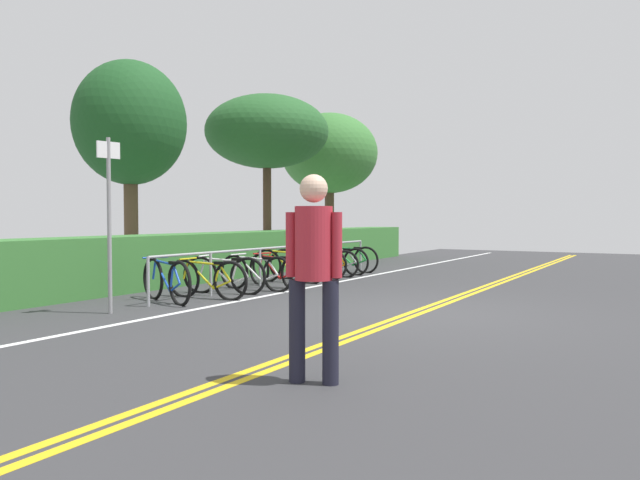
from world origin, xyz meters
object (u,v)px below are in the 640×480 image
Objects in this scene: bicycle_9 at (348,259)px; tree_extra at (329,154)px; bicycle_0 at (166,280)px; bicycle_6 at (308,264)px; pedestrian at (314,263)px; bicycle_3 at (256,273)px; bike_rack at (281,255)px; bicycle_5 at (288,266)px; bicycle_2 at (224,275)px; bicycle_4 at (275,271)px; tree_mid at (130,124)px; tree_far_right at (267,132)px; bicycle_1 at (207,279)px; sign_post_near at (109,209)px; bicycle_8 at (336,261)px; bicycle_7 at (326,263)px.

bicycle_9 is 6.18m from tree_extra.
tree_extra is at bearing 15.35° from bicycle_0.
bicycle_6 is at bearing -177.33° from bicycle_9.
bicycle_3 is at bearing 40.42° from pedestrian.
bike_rack is 4.16× the size of bicycle_5.
bike_rack is 4.29× the size of bicycle_3.
bicycle_0 reaches higher than bicycle_2.
bicycle_6 reaches higher than bicycle_9.
tree_extra is at bearing 22.09° from bicycle_4.
bicycle_0 is 0.33× the size of tree_mid.
pedestrian reaches higher than bicycle_5.
tree_far_right is (3.17, 2.79, 3.43)m from bicycle_5.
bicycle_1 is 5.77m from bicycle_9.
bicycle_5 is (2.21, 0.03, 0.01)m from bicycle_2.
bicycle_4 is 0.97× the size of bicycle_6.
bicycle_5 is at bearing 0.90° from sign_post_near.
bicycle_6 is at bearing -154.51° from tree_extra.
bike_rack is 4.27× the size of bicycle_8.
bicycle_7 is at bearing -171.53° from bicycle_8.
tree_mid is (-0.97, 3.72, 3.19)m from bicycle_5.
bike_rack reaches higher than bicycle_5.
bike_rack is at bearing -0.35° from bicycle_2.
bicycle_3 is at bearing -12.01° from bicycle_2.
bicycle_0 is 0.93× the size of bicycle_8.
bicycle_0 is at bearing 7.59° from sign_post_near.
tree_extra is at bearing 34.47° from bicycle_9.
bicycle_2 reaches higher than bicycle_1.
bicycle_8 is 7.16m from sign_post_near.
sign_post_near reaches higher than bicycle_7.
bicycle_3 reaches higher than bicycle_9.
bicycle_4 is (1.43, -0.16, -0.02)m from bicycle_2.
bicycle_7 is at bearing -151.35° from tree_extra.
tree_far_right is at bearing 37.01° from pedestrian.
pedestrian is at bearing -110.97° from sign_post_near.
bicycle_0 is at bearing 178.42° from bicycle_5.
tree_mid reaches higher than bicycle_6.
pedestrian reaches higher than bicycle_0.
bicycle_6 is 2.12m from bicycle_9.
bicycle_9 is at bearing 1.14° from sign_post_near.
tree_extra is at bearing 25.49° from bicycle_6.
bicycle_4 is 2.27m from bicycle_7.
bicycle_1 reaches higher than bicycle_9.
tree_extra is at bearing 28.65° from bicycle_7.
bicycle_9 is 10.59m from pedestrian.
bicycle_9 is (2.12, 0.10, -0.01)m from bicycle_6.
tree_far_right reaches higher than bicycle_1.
bicycle_2 is at bearing -179.79° from bicycle_6.
bicycle_7 is at bearing -4.53° from bicycle_6.
tree_far_right reaches higher than bicycle_2.
pedestrian is at bearing -145.26° from bicycle_5.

